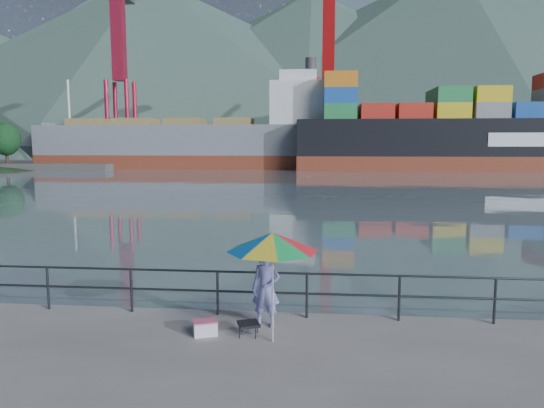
{
  "coord_description": "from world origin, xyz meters",
  "views": [
    {
      "loc": [
        3.2,
        -8.68,
        3.82
      ],
      "look_at": [
        1.83,
        6.0,
        2.0
      ],
      "focal_mm": 32.0,
      "sensor_mm": 36.0,
      "label": 1
    }
  ],
  "objects": [
    {
      "name": "harbor_water",
      "position": [
        0.0,
        130.0,
        0.0
      ],
      "size": [
        500.0,
        280.0,
        0.0
      ],
      "primitive_type": "cube",
      "color": "slate",
      "rests_on": "ground"
    },
    {
      "name": "fisherman",
      "position": [
        2.15,
        1.12,
        0.82
      ],
      "size": [
        0.63,
        0.45,
        1.63
      ],
      "primitive_type": "imported",
      "rotation": [
        0.0,
        0.0,
        -0.1
      ],
      "color": "#1C2796",
      "rests_on": "ground"
    },
    {
      "name": "far_dock",
      "position": [
        10.0,
        93.0,
        0.0
      ],
      "size": [
        200.0,
        40.0,
        0.4
      ],
      "primitive_type": "cube",
      "color": "#514F4C",
      "rests_on": "ground"
    },
    {
      "name": "cooler_bag",
      "position": [
        0.98,
        0.53,
        0.13
      ],
      "size": [
        0.54,
        0.45,
        0.27
      ],
      "primitive_type": "cube",
      "rotation": [
        0.0,
        0.0,
        0.35
      ],
      "color": "silver",
      "rests_on": "ground"
    },
    {
      "name": "mountains",
      "position": [
        38.82,
        207.75,
        35.55
      ],
      "size": [
        600.0,
        332.8,
        80.0
      ],
      "color": "#385147",
      "rests_on": "ground"
    },
    {
      "name": "guardrail",
      "position": [
        0.0,
        1.7,
        0.52
      ],
      "size": [
        22.0,
        0.06,
        1.03
      ],
      "color": "#2D3033",
      "rests_on": "ground"
    },
    {
      "name": "container_stacks",
      "position": [
        34.85,
        93.59,
        2.91
      ],
      "size": [
        58.0,
        5.4,
        7.8
      ],
      "color": "yellow",
      "rests_on": "ground"
    },
    {
      "name": "fishing_rod",
      "position": [
        2.02,
        1.9,
        0.0
      ],
      "size": [
        0.05,
        1.92,
        1.35
      ],
      "primitive_type": "cylinder",
      "rotation": [
        0.96,
        0.0,
        -0.02
      ],
      "color": "black",
      "rests_on": "ground"
    },
    {
      "name": "folding_stool",
      "position": [
        1.86,
        0.58,
        0.14
      ],
      "size": [
        0.52,
        0.52,
        0.27
      ],
      "color": "black",
      "rests_on": "ground"
    },
    {
      "name": "port_cranes",
      "position": [
        31.0,
        84.0,
        16.0
      ],
      "size": [
        116.0,
        28.0,
        38.4
      ],
      "color": "red",
      "rests_on": "ground"
    },
    {
      "name": "container_ship",
      "position": [
        34.69,
        70.79,
        5.79
      ],
      "size": [
        66.0,
        11.0,
        18.1
      ],
      "color": "maroon",
      "rests_on": "ground"
    },
    {
      "name": "bulk_carrier",
      "position": [
        -15.47,
        73.91,
        4.08
      ],
      "size": [
        54.36,
        9.41,
        14.5
      ],
      "color": "maroon",
      "rests_on": "ground"
    },
    {
      "name": "beach_umbrella",
      "position": [
        2.37,
        0.32,
        1.98
      ],
      "size": [
        2.08,
        2.08,
        2.16
      ],
      "color": "white",
      "rests_on": "ground"
    }
  ]
}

